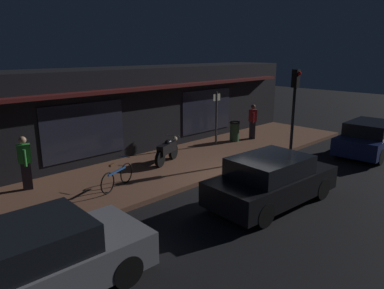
% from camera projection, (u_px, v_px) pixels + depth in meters
% --- Properties ---
extents(ground_plane, '(60.00, 60.00, 0.00)m').
position_uv_depth(ground_plane, '(249.00, 183.00, 11.89)').
color(ground_plane, black).
extents(sidewalk_slab, '(18.00, 4.00, 0.15)m').
position_uv_depth(sidewalk_slab, '(187.00, 162.00, 13.96)').
color(sidewalk_slab, brown).
rests_on(sidewalk_slab, ground_plane).
extents(storefront_building, '(18.00, 3.30, 3.60)m').
position_uv_depth(storefront_building, '(135.00, 108.00, 15.87)').
color(storefront_building, black).
rests_on(storefront_building, ground_plane).
extents(motorcycle, '(1.62, 0.84, 0.97)m').
position_uv_depth(motorcycle, '(167.00, 150.00, 13.52)').
color(motorcycle, black).
rests_on(motorcycle, sidewalk_slab).
extents(bicycle_parked, '(1.55, 0.70, 0.91)m').
position_uv_depth(bicycle_parked, '(117.00, 177.00, 11.02)').
color(bicycle_parked, black).
rests_on(bicycle_parked, sidewalk_slab).
extents(person_photographer, '(0.43, 0.61, 1.67)m').
position_uv_depth(person_photographer, '(25.00, 162.00, 10.79)').
color(person_photographer, '#28232D').
rests_on(person_photographer, sidewalk_slab).
extents(person_bystander, '(0.52, 0.46, 1.67)m').
position_uv_depth(person_bystander, '(253.00, 121.00, 17.14)').
color(person_bystander, '#28232D').
rests_on(person_bystander, sidewalk_slab).
extents(sign_post, '(0.44, 0.09, 2.40)m').
position_uv_depth(sign_post, '(216.00, 115.00, 15.91)').
color(sign_post, '#47474C').
rests_on(sign_post, sidewalk_slab).
extents(trash_bin, '(0.48, 0.48, 0.93)m').
position_uv_depth(trash_bin, '(235.00, 131.00, 16.78)').
color(trash_bin, '#2D4C33').
rests_on(trash_bin, sidewalk_slab).
extents(traffic_light_pole, '(0.24, 0.33, 3.60)m').
position_uv_depth(traffic_light_pole, '(294.00, 98.00, 13.98)').
color(traffic_light_pole, black).
rests_on(traffic_light_pole, ground_plane).
extents(parked_car_near, '(4.14, 1.86, 1.42)m').
position_uv_depth(parked_car_near, '(32.00, 264.00, 6.19)').
color(parked_car_near, black).
rests_on(parked_car_near, ground_plane).
extents(parked_car_far, '(4.20, 2.01, 1.42)m').
position_uv_depth(parked_car_far, '(271.00, 180.00, 10.20)').
color(parked_car_far, black).
rests_on(parked_car_far, ground_plane).
extents(parked_car_across, '(4.17, 1.94, 1.42)m').
position_uv_depth(parked_car_across, '(370.00, 138.00, 15.14)').
color(parked_car_across, black).
rests_on(parked_car_across, ground_plane).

